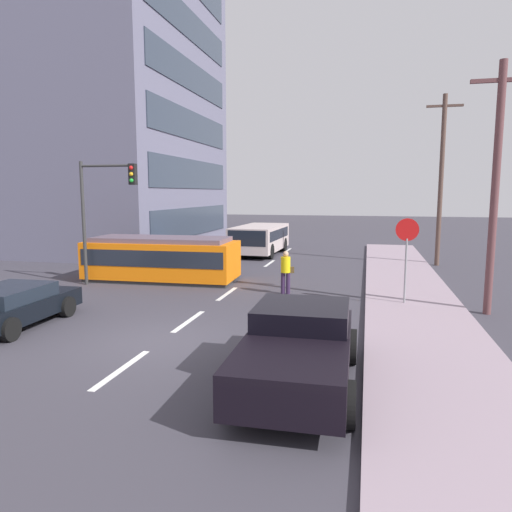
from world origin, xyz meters
TOP-DOWN VIEW (x-y plane):
  - ground_plane at (0.00, 10.00)m, footprint 120.00×120.00m
  - sidewalk_curb_right at (6.80, 6.00)m, footprint 3.20×36.00m
  - lane_stripe_0 at (0.00, -2.00)m, footprint 0.16×2.40m
  - lane_stripe_1 at (0.00, 2.00)m, footprint 0.16×2.40m
  - lane_stripe_2 at (0.00, 6.00)m, footprint 0.16×2.40m
  - lane_stripe_3 at (0.00, 14.04)m, footprint 0.16×2.40m
  - lane_stripe_4 at (0.00, 20.04)m, footprint 0.16×2.40m
  - corner_building at (-14.56, 19.46)m, footprint 16.24×15.81m
  - streetcar_tram at (-3.63, 8.04)m, footprint 6.68×2.74m
  - city_bus at (-1.38, 17.67)m, footprint 2.71×6.02m
  - pedestrian_crossing at (2.21, 6.46)m, footprint 0.51×0.36m
  - pickup_truck_parked at (3.92, -1.94)m, footprint 2.36×5.04m
  - parked_sedan_near at (-4.81, 0.32)m, footprint 2.18×4.25m
  - parked_sedan_mid at (-5.09, 12.01)m, footprint 2.17×4.35m
  - stop_sign at (6.49, 5.46)m, footprint 0.76×0.07m
  - traffic_light_mast at (-5.38, 6.40)m, footprint 2.54×0.33m
  - utility_pole_near at (9.01, 5.04)m, footprint 1.80×0.24m
  - utility_pole_mid at (8.87, 15.48)m, footprint 1.80×0.24m

SIDE VIEW (x-z plane):
  - ground_plane at x=0.00m, z-range 0.00..0.00m
  - lane_stripe_0 at x=0.00m, z-range 0.00..0.01m
  - lane_stripe_1 at x=0.00m, z-range 0.00..0.01m
  - lane_stripe_2 at x=0.00m, z-range 0.00..0.01m
  - lane_stripe_3 at x=0.00m, z-range 0.00..0.01m
  - lane_stripe_4 at x=0.00m, z-range 0.00..0.01m
  - sidewalk_curb_right at x=6.80m, z-range 0.00..0.14m
  - parked_sedan_near at x=-4.81m, z-range 0.03..1.22m
  - parked_sedan_mid at x=-5.09m, z-range 0.03..1.22m
  - pickup_truck_parked at x=3.92m, z-range 0.02..1.57m
  - pedestrian_crossing at x=2.21m, z-range 0.11..1.78m
  - streetcar_tram at x=-3.63m, z-range 0.03..1.97m
  - city_bus at x=-1.38m, z-range 0.14..1.95m
  - stop_sign at x=6.49m, z-range 0.75..3.63m
  - traffic_light_mast at x=-5.38m, z-range 1.01..6.16m
  - utility_pole_near at x=9.01m, z-range 0.18..8.01m
  - utility_pole_mid at x=8.87m, z-range 0.19..9.08m
  - corner_building at x=-14.56m, z-range 0.00..22.40m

